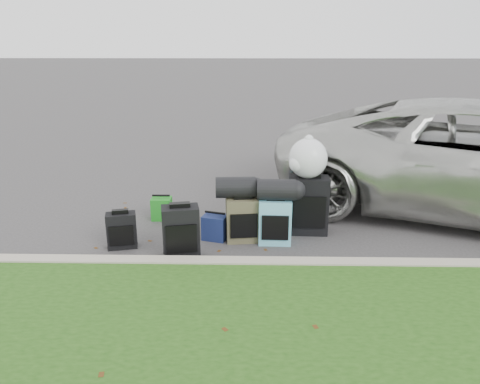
{
  "coord_description": "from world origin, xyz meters",
  "views": [
    {
      "loc": [
        0.03,
        -5.72,
        2.49
      ],
      "look_at": [
        -0.1,
        0.2,
        0.55
      ],
      "focal_mm": 35.0,
      "sensor_mm": 36.0,
      "label": 1
    }
  ],
  "objects_px": {
    "suitcase_large_black_left": "(181,232)",
    "tote_green": "(162,209)",
    "suitcase_olive": "(243,220)",
    "tote_navy": "(215,227)",
    "suitcase_small_black": "(122,230)",
    "suitcase_teal": "(275,222)",
    "suitcase_large_black_right": "(308,205)"
  },
  "relations": [
    {
      "from": "suitcase_teal",
      "to": "tote_navy",
      "type": "relative_size",
      "value": 1.8
    },
    {
      "from": "suitcase_small_black",
      "to": "tote_green",
      "type": "bearing_deg",
      "value": 58.64
    },
    {
      "from": "suitcase_large_black_left",
      "to": "suitcase_olive",
      "type": "xyz_separation_m",
      "value": [
        0.73,
        0.47,
        -0.03
      ]
    },
    {
      "from": "suitcase_large_black_left",
      "to": "suitcase_teal",
      "type": "relative_size",
      "value": 1.08
    },
    {
      "from": "suitcase_large_black_right",
      "to": "suitcase_teal",
      "type": "bearing_deg",
      "value": -139.44
    },
    {
      "from": "suitcase_large_black_left",
      "to": "tote_green",
      "type": "xyz_separation_m",
      "value": [
        -0.46,
        1.21,
        -0.15
      ]
    },
    {
      "from": "tote_navy",
      "to": "suitcase_large_black_right",
      "type": "bearing_deg",
      "value": 28.55
    },
    {
      "from": "tote_navy",
      "to": "suitcase_large_black_left",
      "type": "bearing_deg",
      "value": -108.54
    },
    {
      "from": "suitcase_large_black_right",
      "to": "tote_navy",
      "type": "distance_m",
      "value": 1.28
    },
    {
      "from": "suitcase_small_black",
      "to": "suitcase_teal",
      "type": "distance_m",
      "value": 1.92
    },
    {
      "from": "suitcase_olive",
      "to": "suitcase_large_black_right",
      "type": "distance_m",
      "value": 0.93
    },
    {
      "from": "suitcase_small_black",
      "to": "tote_navy",
      "type": "bearing_deg",
      "value": 0.76
    },
    {
      "from": "suitcase_large_black_right",
      "to": "tote_green",
      "type": "xyz_separation_m",
      "value": [
        -2.05,
        0.44,
        -0.23
      ]
    },
    {
      "from": "tote_green",
      "to": "suitcase_olive",
      "type": "bearing_deg",
      "value": -32.14
    },
    {
      "from": "suitcase_teal",
      "to": "suitcase_large_black_right",
      "type": "height_order",
      "value": "suitcase_large_black_right"
    },
    {
      "from": "suitcase_large_black_left",
      "to": "tote_green",
      "type": "bearing_deg",
      "value": 99.44
    },
    {
      "from": "suitcase_teal",
      "to": "tote_green",
      "type": "relative_size",
      "value": 1.83
    },
    {
      "from": "suitcase_small_black",
      "to": "suitcase_olive",
      "type": "distance_m",
      "value": 1.52
    },
    {
      "from": "suitcase_small_black",
      "to": "suitcase_large_black_right",
      "type": "xyz_separation_m",
      "value": [
        2.37,
        0.53,
        0.16
      ]
    },
    {
      "from": "suitcase_large_black_right",
      "to": "suitcase_small_black",
      "type": "bearing_deg",
      "value": -165.05
    },
    {
      "from": "tote_navy",
      "to": "suitcase_olive",
      "type": "bearing_deg",
      "value": 10.24
    },
    {
      "from": "suitcase_large_black_left",
      "to": "suitcase_large_black_right",
      "type": "xyz_separation_m",
      "value": [
        1.6,
        0.76,
        0.07
      ]
    },
    {
      "from": "tote_navy",
      "to": "suitcase_small_black",
      "type": "bearing_deg",
      "value": -149.01
    },
    {
      "from": "suitcase_small_black",
      "to": "suitcase_teal",
      "type": "height_order",
      "value": "suitcase_teal"
    },
    {
      "from": "suitcase_olive",
      "to": "suitcase_large_black_right",
      "type": "xyz_separation_m",
      "value": [
        0.87,
        0.29,
        0.1
      ]
    },
    {
      "from": "suitcase_large_black_left",
      "to": "suitcase_large_black_right",
      "type": "relative_size",
      "value": 0.81
    },
    {
      "from": "tote_navy",
      "to": "tote_green",
      "type": "bearing_deg",
      "value": 157.01
    },
    {
      "from": "suitcase_large_black_left",
      "to": "suitcase_olive",
      "type": "height_order",
      "value": "suitcase_large_black_left"
    },
    {
      "from": "suitcase_teal",
      "to": "tote_green",
      "type": "xyz_separation_m",
      "value": [
        -1.59,
        0.81,
        -0.13
      ]
    },
    {
      "from": "suitcase_large_black_left",
      "to": "suitcase_teal",
      "type": "bearing_deg",
      "value": 8.19
    },
    {
      "from": "suitcase_teal",
      "to": "tote_green",
      "type": "distance_m",
      "value": 1.79
    },
    {
      "from": "suitcase_large_black_left",
      "to": "suitcase_olive",
      "type": "relative_size",
      "value": 1.09
    }
  ]
}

